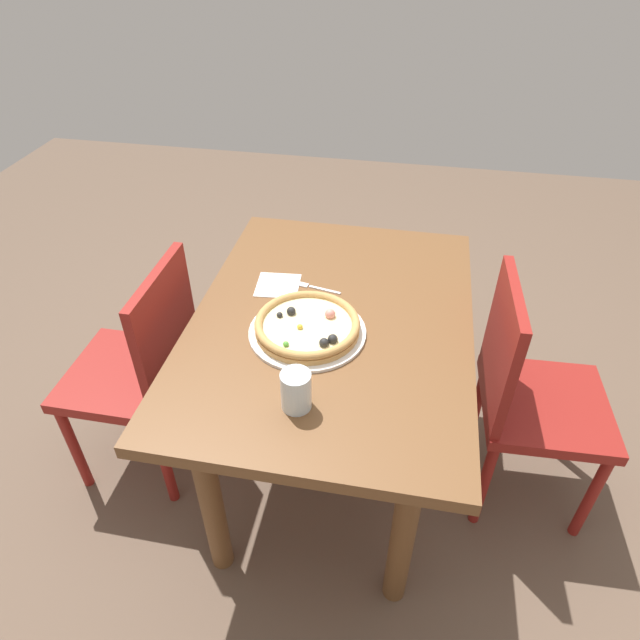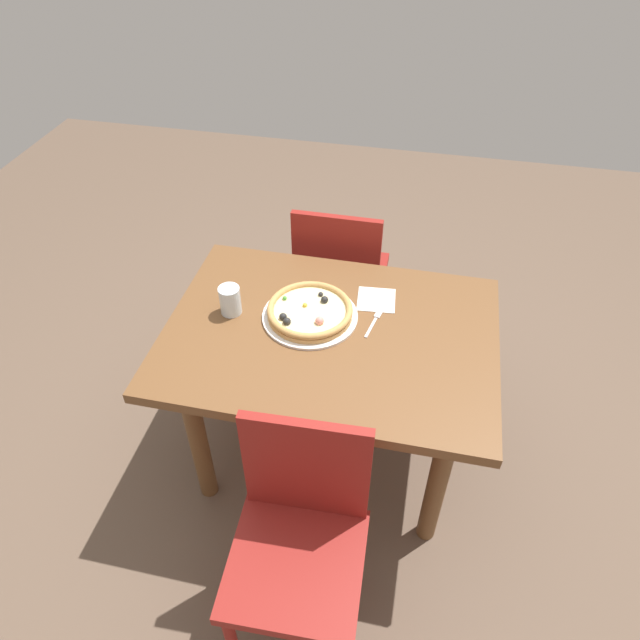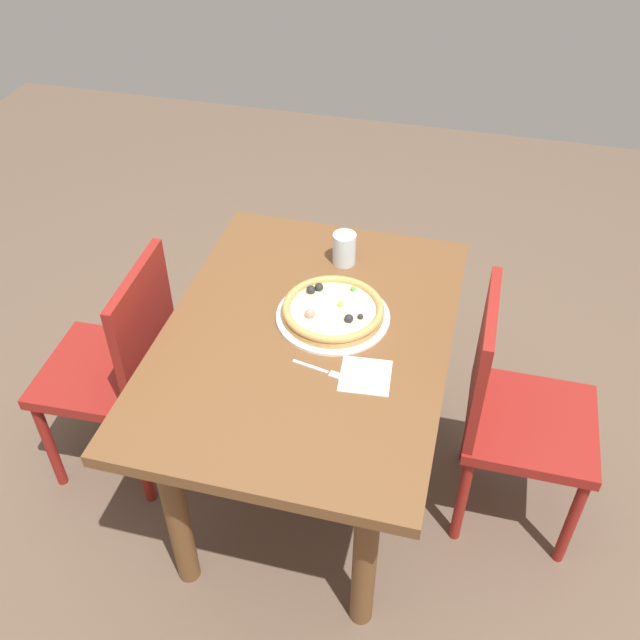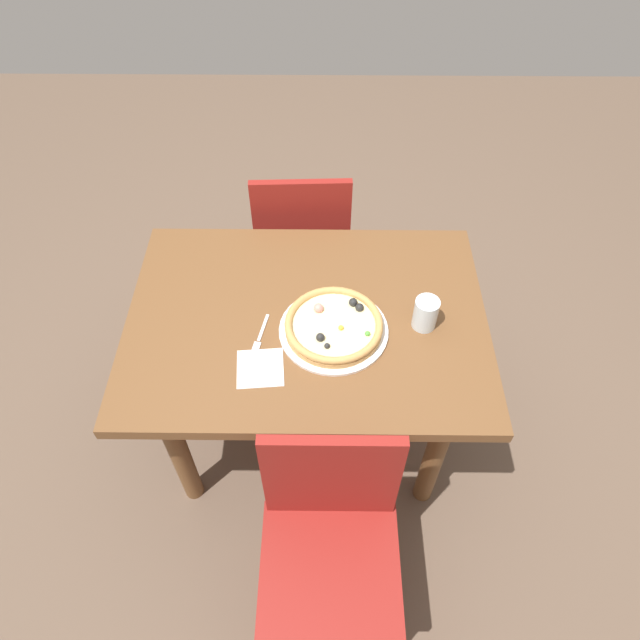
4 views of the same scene
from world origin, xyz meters
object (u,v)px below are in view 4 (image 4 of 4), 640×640
(pizza, at_px, (334,325))
(fork, at_px, (260,338))
(napkin, at_px, (260,368))
(chair_near, at_px, (303,240))
(drinking_glass, at_px, (426,313))
(chair_far, at_px, (330,543))
(plate, at_px, (334,330))
(dining_table, at_px, (307,338))

(pizza, relative_size, fork, 1.87)
(napkin, bearing_deg, chair_near, -96.60)
(pizza, xyz_separation_m, drinking_glass, (-0.29, -0.03, 0.02))
(pizza, bearing_deg, fork, 7.52)
(fork, xyz_separation_m, napkin, (-0.01, 0.12, -0.00))
(chair_far, distance_m, napkin, 0.54)
(plate, xyz_separation_m, napkin, (0.22, 0.15, -0.00))
(plate, height_order, napkin, plate)
(drinking_glass, bearing_deg, fork, 6.69)
(chair_far, xyz_separation_m, napkin, (0.21, -0.43, 0.25))
(pizza, distance_m, drinking_glass, 0.29)
(chair_near, distance_m, drinking_glass, 0.84)
(plate, bearing_deg, chair_far, 89.18)
(dining_table, height_order, plate, plate)
(dining_table, relative_size, fork, 7.08)
(dining_table, relative_size, chair_far, 1.34)
(dining_table, distance_m, napkin, 0.27)
(plate, height_order, drinking_glass, drinking_glass)
(fork, relative_size, drinking_glass, 1.51)
(chair_near, distance_m, fork, 0.78)
(dining_table, bearing_deg, drinking_glass, 175.68)
(chair_near, relative_size, plate, 2.51)
(chair_far, bearing_deg, chair_near, -84.64)
(chair_far, xyz_separation_m, pizza, (-0.01, -0.58, 0.28))
(dining_table, bearing_deg, fork, 31.48)
(pizza, bearing_deg, chair_far, 89.15)
(chair_near, xyz_separation_m, chair_far, (-0.12, 1.27, 0.00))
(dining_table, relative_size, plate, 3.37)
(pizza, bearing_deg, plate, 65.85)
(dining_table, bearing_deg, plate, 145.69)
(napkin, bearing_deg, fork, -84.60)
(drinking_glass, bearing_deg, plate, 6.15)
(dining_table, xyz_separation_m, napkin, (0.14, 0.20, 0.11))
(plate, relative_size, drinking_glass, 3.18)
(chair_far, height_order, plate, chair_far)
(dining_table, distance_m, drinking_glass, 0.41)
(dining_table, height_order, fork, fork)
(chair_far, relative_size, plate, 2.51)
(chair_far, bearing_deg, drinking_glass, -115.76)
(chair_near, bearing_deg, fork, -100.76)
(dining_table, distance_m, fork, 0.21)
(drinking_glass, bearing_deg, pizza, 6.02)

